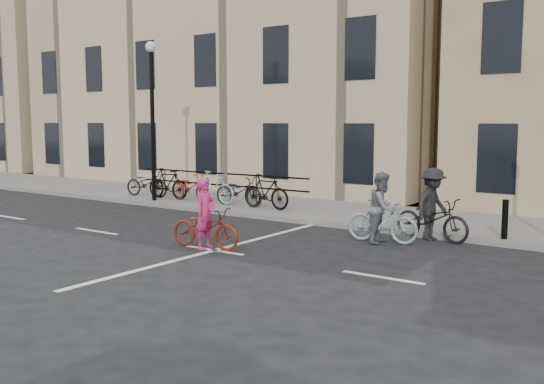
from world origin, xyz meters
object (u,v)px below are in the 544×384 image
Objects in this scene: cyclist_grey at (382,214)px; lamp_post at (152,101)px; cyclist_pink at (205,224)px; cyclist_dark at (432,212)px.

lamp_post is at bearing 75.30° from cyclist_grey.
cyclist_grey is at bearing -9.29° from lamp_post.
cyclist_pink is 1.03× the size of cyclist_grey.
cyclist_pink is at bearing 129.19° from cyclist_grey.
lamp_post is 2.61× the size of cyclist_dark.
cyclist_pink is 4.08m from cyclist_grey.
lamp_post is 2.93× the size of cyclist_pink.
cyclist_grey is (9.10, -1.49, -2.82)m from lamp_post.
lamp_post is at bearing 50.13° from cyclist_pink.
cyclist_grey is at bearing -50.19° from cyclist_pink.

